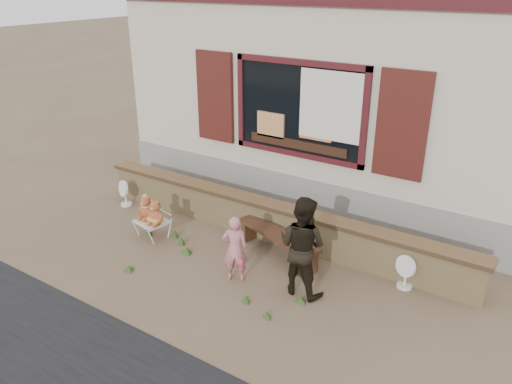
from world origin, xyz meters
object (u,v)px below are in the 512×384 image
Objects in this scene: bench at (278,239)px; teddy_bear_left at (146,207)px; child at (235,249)px; adult at (302,246)px; folding_chair at (152,222)px; teddy_bear_right at (156,211)px.

bench is 2.36m from teddy_bear_left.
child is 1.02m from adult.
teddy_bear_left reaches higher than folding_chair.
child is at bearing 1.90° from teddy_bear_left.
child is (1.95, -0.30, 0.24)m from folding_chair.
bench is 0.96m from child.
folding_chair is 0.28m from teddy_bear_left.
adult is (2.77, -0.01, 0.20)m from teddy_bear_right.
teddy_bear_right is at bearing 2.65° from adult.
teddy_bear_right is (-2.00, -0.65, 0.23)m from bench.
bench is 3.69× the size of teddy_bear_right.
adult is (0.96, 0.26, 0.22)m from child.
teddy_bear_right reaches higher than bench.
adult is at bearing 9.90° from folding_chair.
child is 0.70× the size of adult.
folding_chair is at bearing -0.00° from teddy_bear_left.
bench is at bearing 26.94° from folding_chair.
child reaches higher than teddy_bear_left.
teddy_bear_right is (0.28, -0.05, 0.00)m from teddy_bear_left.
adult reaches higher than folding_chair.
folding_chair is at bearing -37.27° from child.
teddy_bear_right is 1.83m from child.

